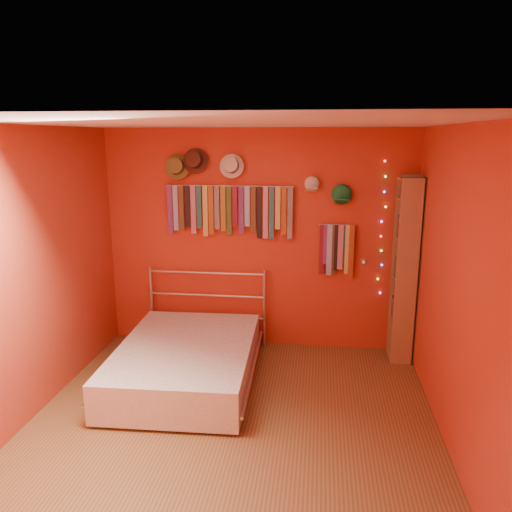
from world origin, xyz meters
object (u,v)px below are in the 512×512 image
at_px(reading_lamp, 364,262).
at_px(tie_rack, 229,209).
at_px(bookshelf, 409,270).
at_px(bed, 186,361).

bearing_deg(reading_lamp, tie_rack, 174.23).
bearing_deg(reading_lamp, bookshelf, -0.49).
bearing_deg(bookshelf, tie_rack, 175.50).
bearing_deg(bookshelf, bed, -159.37).
bearing_deg(tie_rack, bed, -105.38).
bearing_deg(bed, bookshelf, 18.72).
bearing_deg(reading_lamp, bed, -154.37).
relative_size(reading_lamp, bookshelf, 0.14).
height_order(reading_lamp, bed, reading_lamp).
xyz_separation_m(reading_lamp, bed, (-1.77, -0.85, -0.87)).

